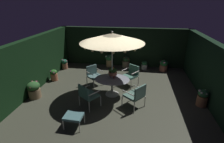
{
  "coord_description": "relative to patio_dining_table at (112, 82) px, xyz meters",
  "views": [
    {
      "loc": [
        0.77,
        -6.14,
        3.7
      ],
      "look_at": [
        -0.16,
        0.01,
        1.08
      ],
      "focal_mm": 26.98,
      "sensor_mm": 36.0,
      "label": 1
    }
  ],
  "objects": [
    {
      "name": "hedge_backdrop_rear",
      "position": [
        0.16,
        3.69,
        0.55
      ],
      "size": [
        7.65,
        0.3,
        2.27
      ],
      "primitive_type": "cube",
      "color": "black",
      "rests_on": "ground_plane"
    },
    {
      "name": "ottoman_footrest",
      "position": [
        -0.89,
        -2.15,
        -0.21
      ],
      "size": [
        0.58,
        0.47,
        0.43
      ],
      "color": "silver",
      "rests_on": "ground_plane"
    },
    {
      "name": "hedge_backdrop_left",
      "position": [
        -3.52,
        -0.05,
        0.55
      ],
      "size": [
        0.3,
        7.77,
        2.27
      ],
      "primitive_type": "cube",
      "color": "black",
      "rests_on": "ground_plane"
    },
    {
      "name": "potted_plant_right_far",
      "position": [
        3.48,
        -0.31,
        -0.24
      ],
      "size": [
        0.38,
        0.38,
        0.66
      ],
      "color": "#A96B43",
      "rests_on": "ground_plane"
    },
    {
      "name": "ground_plane",
      "position": [
        0.16,
        -0.05,
        -0.59
      ],
      "size": [
        7.65,
        7.77,
        0.02
      ],
      "primitive_type": "cube",
      "color": "#3E4032"
    },
    {
      "name": "potted_plant_left_near",
      "position": [
        2.5,
        3.04,
        -0.26
      ],
      "size": [
        0.46,
        0.45,
        0.62
      ],
      "color": "#A9604C",
      "rests_on": "ground_plane"
    },
    {
      "name": "potted_plant_front_corner",
      "position": [
        0.35,
        3.28,
        -0.25
      ],
      "size": [
        0.44,
        0.44,
        0.66
      ],
      "color": "#826D56",
      "rests_on": "ground_plane"
    },
    {
      "name": "patio_chair_southeast",
      "position": [
        1.0,
        -0.82,
        -0.03
      ],
      "size": [
        0.89,
        0.89,
        0.96
      ],
      "color": "beige",
      "rests_on": "ground_plane"
    },
    {
      "name": "potted_plant_back_right",
      "position": [
        -3.11,
        -0.71,
        -0.22
      ],
      "size": [
        0.5,
        0.5,
        0.7
      ],
      "color": "#7B6345",
      "rests_on": "ground_plane"
    },
    {
      "name": "patio_chair_northeast",
      "position": [
        -0.99,
        0.82,
        -0.05
      ],
      "size": [
        0.82,
        0.83,
        0.91
      ],
      "color": "beige",
      "rests_on": "ground_plane"
    },
    {
      "name": "potted_plant_left_far",
      "position": [
        1.43,
        3.14,
        -0.34
      ],
      "size": [
        0.35,
        0.34,
        0.48
      ],
      "color": "beige",
      "rests_on": "ground_plane"
    },
    {
      "name": "patio_dining_table",
      "position": [
        0.0,
        0.0,
        0.0
      ],
      "size": [
        1.44,
        1.16,
        0.73
      ],
      "color": "beige",
      "rests_on": "ground_plane"
    },
    {
      "name": "potted_plant_right_near",
      "position": [
        -3.19,
        2.51,
        -0.28
      ],
      "size": [
        0.37,
        0.35,
        0.56
      ],
      "color": "#A5684E",
      "rests_on": "ground_plane"
    },
    {
      "name": "potted_plant_back_center",
      "position": [
        -3.08,
        0.94,
        -0.29
      ],
      "size": [
        0.34,
        0.34,
        0.56
      ],
      "color": "#AE6444",
      "rests_on": "ground_plane"
    },
    {
      "name": "patio_chair_east",
      "position": [
        -0.76,
        -1.04,
        -0.04
      ],
      "size": [
        0.84,
        0.83,
        0.92
      ],
      "color": "silver",
      "rests_on": "ground_plane"
    },
    {
      "name": "potted_plant_back_left",
      "position": [
        -0.66,
        3.31,
        -0.19
      ],
      "size": [
        0.49,
        0.49,
        0.71
      ],
      "color": "tan",
      "rests_on": "ground_plane"
    },
    {
      "name": "patio_umbrella",
      "position": [
        0.0,
        0.0,
        1.83
      ],
      "size": [
        2.46,
        2.46,
        2.67
      ],
      "color": "silver",
      "rests_on": "ground_plane"
    },
    {
      "name": "patio_chair_north",
      "position": [
        0.75,
        1.04,
        -0.02
      ],
      "size": [
        0.82,
        0.82,
        0.95
      ],
      "color": "beige",
      "rests_on": "ground_plane"
    },
    {
      "name": "centerpiece_planter",
      "position": [
        0.01,
        0.11,
        0.42
      ],
      "size": [
        0.35,
        0.35,
        0.48
      ],
      "color": "#AB6440",
      "rests_on": "patio_dining_table"
    },
    {
      "name": "hedge_backdrop_right",
      "position": [
        3.83,
        -0.05,
        0.55
      ],
      "size": [
        0.3,
        7.77,
        2.27
      ],
      "primitive_type": "cube",
      "color": "black",
      "rests_on": "ground_plane"
    }
  ]
}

